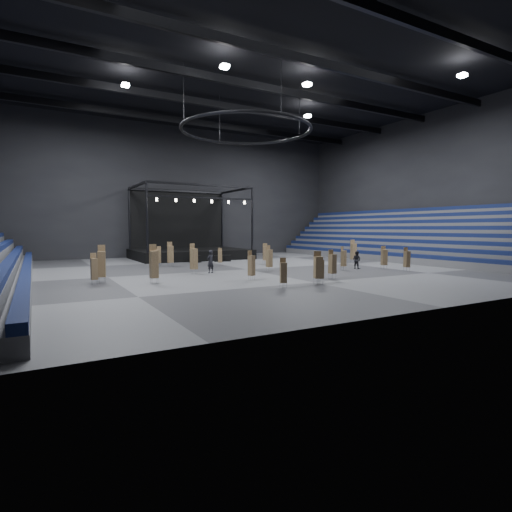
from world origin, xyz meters
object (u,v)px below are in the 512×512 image
chair_stack_7 (407,259)px  chair_stack_16 (102,264)px  crew_member (357,260)px  chair_stack_5 (251,265)px  stage (188,247)px  flight_case_left (195,259)px  chair_stack_13 (170,254)px  chair_stack_15 (332,263)px  chair_stack_10 (320,269)px  man_center (210,262)px  chair_stack_6 (283,272)px  chair_stack_4 (154,264)px  chair_stack_0 (94,268)px  chair_stack_11 (265,253)px  flight_case_mid (219,259)px  chair_stack_1 (220,256)px  chair_stack_9 (269,258)px  chair_stack_3 (384,257)px  chair_stack_14 (353,251)px  chair_stack_8 (194,258)px  chair_stack_12 (318,267)px  chair_stack_17 (159,256)px  flight_case_right (226,258)px

chair_stack_7 → chair_stack_16: (-25.46, 5.18, 0.27)m
crew_member → chair_stack_5: bearing=86.1°
stage → chair_stack_5: stage is taller
chair_stack_16 → flight_case_left: bearing=60.0°
chair_stack_13 → chair_stack_15: 17.35m
chair_stack_10 → man_center: 10.69m
stage → chair_stack_6: 28.08m
chair_stack_4 → man_center: (6.09, 4.40, -0.42)m
flight_case_left → chair_stack_0: size_ratio=0.55×
chair_stack_11 → chair_stack_0: bearing=-135.6°
chair_stack_0 → chair_stack_5: size_ratio=0.98×
flight_case_mid → chair_stack_16: (-14.70, -12.71, 1.04)m
chair_stack_13 → chair_stack_1: bearing=-14.7°
chair_stack_0 → chair_stack_15: chair_stack_15 is taller
chair_stack_0 → chair_stack_9: size_ratio=0.93×
chair_stack_3 → chair_stack_14: chair_stack_14 is taller
chair_stack_1 → man_center: size_ratio=0.92×
chair_stack_9 → crew_member: bearing=-19.7°
chair_stack_1 → chair_stack_13: size_ratio=0.73×
chair_stack_3 → chair_stack_15: size_ratio=0.99×
chair_stack_7 → chair_stack_11: 14.60m
flight_case_left → flight_case_mid: flight_case_left is taller
chair_stack_14 → chair_stack_10: bearing=-128.8°
chair_stack_8 → chair_stack_7: bearing=-40.5°
man_center → chair_stack_7: bearing=133.3°
chair_stack_6 → chair_stack_12: chair_stack_12 is taller
chair_stack_10 → chair_stack_17: (-6.56, 18.02, 0.05)m
chair_stack_17 → chair_stack_1: bearing=-3.9°
stage → chair_stack_4: bearing=-115.2°
stage → chair_stack_6: size_ratio=7.06×
flight_case_right → chair_stack_0: size_ratio=0.50×
flight_case_mid → crew_member: bearing=-59.3°
chair_stack_13 → chair_stack_12: bearing=-72.1°
chair_stack_11 → chair_stack_17: (-10.88, 3.03, -0.12)m
chair_stack_5 → chair_stack_11: size_ratio=0.99×
chair_stack_12 → stage: bearing=108.9°
chair_stack_15 → chair_stack_16: size_ratio=0.83×
chair_stack_1 → chair_stack_14: (14.18, -4.56, 0.37)m
chair_stack_6 → chair_stack_10: chair_stack_6 is taller
chair_stack_9 → chair_stack_12: (-1.52, -9.11, 0.02)m
chair_stack_6 → chair_stack_10: size_ratio=1.00×
chair_stack_7 → man_center: bearing=165.2°
chair_stack_9 → flight_case_right: bearing=79.8°
chair_stack_3 → chair_stack_14: 6.48m
chair_stack_6 → chair_stack_8: size_ratio=0.76×
stage → chair_stack_12: size_ratio=6.02×
flight_case_left → chair_stack_6: size_ratio=0.61×
stage → chair_stack_9: stage is taller
chair_stack_12 → crew_member: bearing=54.1°
stage → man_center: (-4.20, -17.50, -0.44)m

